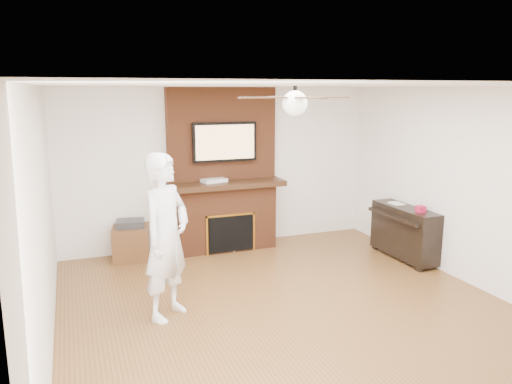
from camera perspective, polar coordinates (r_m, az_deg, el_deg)
name	(u,v)px	position (r m, az deg, el deg)	size (l,w,h in m)	color
room_shell	(293,204)	(5.38, 4.29, -1.39)	(5.36, 5.86, 2.86)	brown
fireplace	(224,186)	(7.77, -3.64, 0.73)	(1.78, 0.64, 2.50)	brown
tv	(225,142)	(7.63, -3.60, 5.73)	(1.00, 0.08, 0.60)	black
ceiling_fan	(295,102)	(5.25, 4.47, 10.20)	(1.21, 1.21, 0.31)	black
person	(166,237)	(5.46, -10.20, -5.06)	(0.67, 0.44, 1.82)	white
side_table	(131,241)	(7.59, -14.08, -5.48)	(0.59, 0.59, 0.59)	#502F17
piano	(404,231)	(7.67, 16.58, -4.32)	(0.46, 1.20, 0.87)	black
cable_box	(214,180)	(7.60, -4.83, 1.33)	(0.37, 0.21, 0.05)	silver
candle_orange	(220,247)	(7.80, -4.19, -6.27)	(0.07, 0.07, 0.14)	yellow
candle_green	(223,248)	(7.82, -3.84, -6.45)	(0.08, 0.08, 0.08)	#37762F
candle_cream	(233,248)	(7.78, -2.61, -6.37)	(0.08, 0.08, 0.12)	beige
candle_blue	(243,247)	(7.88, -1.49, -6.27)	(0.06, 0.06, 0.08)	#3568A1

